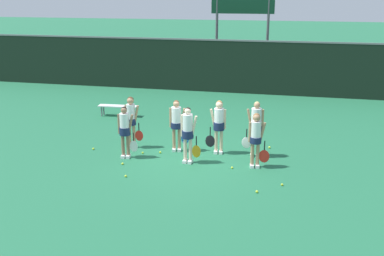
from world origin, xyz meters
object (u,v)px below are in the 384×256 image
tennis_ball_0 (282,185)px  tennis_ball_2 (123,164)px  player_4 (177,121)px  tennis_ball_5 (143,153)px  tennis_ball_1 (197,152)px  player_1 (188,131)px  player_6 (256,125)px  tennis_ball_3 (160,152)px  player_3 (131,118)px  scoreboard (243,9)px  tennis_ball_6 (269,147)px  tennis_ball_9 (232,168)px  tennis_ball_7 (257,192)px  player_0 (125,128)px  player_5 (219,122)px  tennis_ball_8 (126,176)px  player_2 (256,136)px  tennis_ball_4 (93,149)px  bench_courtside (118,107)px

tennis_ball_0 → tennis_ball_2: (-4.76, 0.47, 0.00)m
player_4 → tennis_ball_5: size_ratio=26.41×
tennis_ball_1 → player_1: bearing=-94.7°
player_6 → tennis_ball_3: bearing=-174.2°
tennis_ball_1 → tennis_ball_3: bearing=-165.1°
player_3 → tennis_ball_5: bearing=-46.2°
player_6 → tennis_ball_2: bearing=-159.1°
player_6 → tennis_ball_1: size_ratio=27.55×
scoreboard → player_1: 12.44m
tennis_ball_0 → tennis_ball_6: tennis_ball_6 is taller
player_1 → tennis_ball_5: 1.93m
player_3 → tennis_ball_9: player_3 is taller
tennis_ball_5 → tennis_ball_7: tennis_ball_7 is taller
tennis_ball_7 → tennis_ball_2: bearing=165.5°
tennis_ball_6 → tennis_ball_0: bearing=-79.9°
player_3 → tennis_ball_2: bearing=-83.2°
player_0 → tennis_ball_0: bearing=-19.1°
tennis_ball_6 → tennis_ball_9: bearing=-114.9°
player_5 → tennis_ball_3: (-1.82, -0.46, -1.00)m
tennis_ball_8 → tennis_ball_9: (2.83, 1.30, 0.00)m
player_2 → player_5: bearing=133.7°
tennis_ball_9 → tennis_ball_3: bearing=162.2°
tennis_ball_2 → player_6: bearing=23.3°
tennis_ball_2 → scoreboard: bearing=81.2°
player_2 → tennis_ball_2: bearing=-179.2°
tennis_ball_0 → tennis_ball_6: 3.01m
player_5 → tennis_ball_6: (1.59, 0.82, -1.00)m
tennis_ball_5 → tennis_ball_9: size_ratio=0.98×
player_0 → tennis_ball_1: player_0 is taller
player_1 → tennis_ball_0: size_ratio=27.00×
tennis_ball_0 → tennis_ball_2: tennis_ball_2 is taller
scoreboard → tennis_ball_4: size_ratio=76.76×
tennis_ball_0 → tennis_ball_1: size_ratio=1.00×
player_1 → tennis_ball_1: 1.32m
player_1 → player_6: bearing=29.8°
player_0 → scoreboard: bearing=73.7°
player_1 → player_4: (-0.61, 0.95, -0.01)m
tennis_ball_8 → scoreboard: bearing=83.6°
player_1 → tennis_ball_6: (2.34, 1.86, -0.98)m
bench_courtside → tennis_ball_6: (6.45, -2.66, -0.35)m
player_2 → tennis_ball_0: player_2 is taller
tennis_ball_4 → player_1: bearing=-7.0°
scoreboard → tennis_ball_3: size_ratio=79.35×
player_4 → tennis_ball_8: size_ratio=26.18×
player_6 → tennis_ball_0: bearing=-68.4°
player_3 → tennis_ball_0: size_ratio=27.00×
player_0 → tennis_ball_2: (0.12, -0.62, -0.92)m
tennis_ball_1 → tennis_ball_0: bearing=-35.4°
player_6 → player_0: bearing=-167.8°
player_2 → player_6: player_6 is taller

